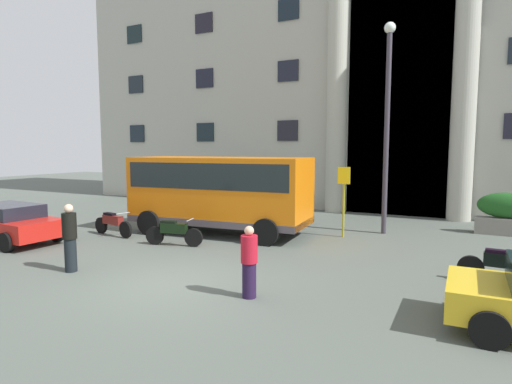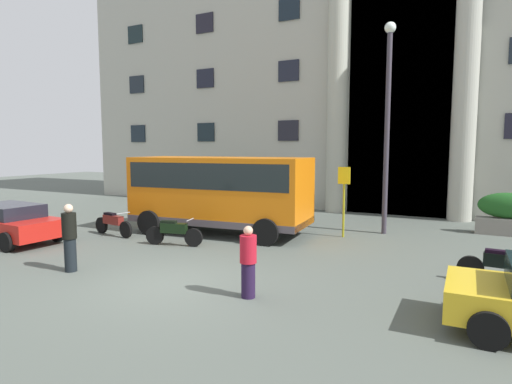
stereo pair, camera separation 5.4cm
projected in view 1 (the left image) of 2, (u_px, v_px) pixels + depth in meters
ground_plane at (172, 286)px, 10.01m from camera, size 80.00×64.00×0.12m
office_building_facade at (361, 42)px, 24.47m from camera, size 32.43×9.75×18.55m
orange_minibus at (220, 188)px, 15.66m from camera, size 6.74×3.14×2.83m
bus_stop_sign at (344, 194)px, 15.03m from camera, size 0.44×0.08×2.51m
hedge_planter_west at (191, 194)px, 22.03m from camera, size 2.18×0.95×1.63m
hedge_planter_east at (506, 214)px, 15.53m from camera, size 2.06×0.72×1.56m
parked_hatchback_near at (8, 222)px, 14.33m from camera, size 4.15×2.05×1.29m
motorcycle_far_end at (112, 223)px, 15.41m from camera, size 2.05×0.59×0.89m
motorcycle_near_kerb at (504, 266)px, 9.84m from camera, size 2.06×0.55×0.89m
scooter_by_planter at (173, 232)px, 13.81m from camera, size 1.93×0.71×0.89m
pedestrian_woman_with_bag at (70, 238)px, 10.87m from camera, size 0.36×0.36×1.76m
pedestrian_man_crossing at (249, 262)px, 8.98m from camera, size 0.36×0.36×1.55m
lamppost_plaza_centre at (387, 113)px, 15.37m from camera, size 0.40×0.40×7.63m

